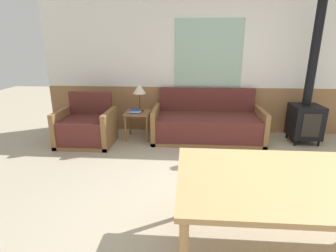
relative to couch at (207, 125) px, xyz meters
name	(u,v)px	position (x,y,z in m)	size (l,w,h in m)	color
ground_plane	(262,208)	(0.45, -2.12, -0.27)	(16.00, 16.00, 0.00)	#B2A58C
wall_back	(231,62)	(0.43, 0.51, 1.09)	(7.20, 0.09, 2.70)	#996B42
couch	(207,125)	(0.00, 0.00, 0.00)	(1.95, 0.89, 0.89)	olive
armchair	(87,128)	(-2.11, -0.38, 0.01)	(0.92, 0.74, 0.87)	olive
side_table	(138,117)	(-1.26, -0.04, 0.13)	(0.45, 0.45, 0.50)	olive
table_lamp	(139,90)	(-1.23, 0.04, 0.63)	(0.23, 0.23, 0.51)	#4C3823
book_stack	(135,111)	(-1.29, -0.12, 0.27)	(0.20, 0.15, 0.06)	#234799
dining_table	(311,186)	(0.57, -2.78, 0.40)	(2.01, 1.08, 0.72)	tan
wood_stove	(307,109)	(1.70, -0.01, 0.34)	(0.48, 0.51, 2.35)	black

